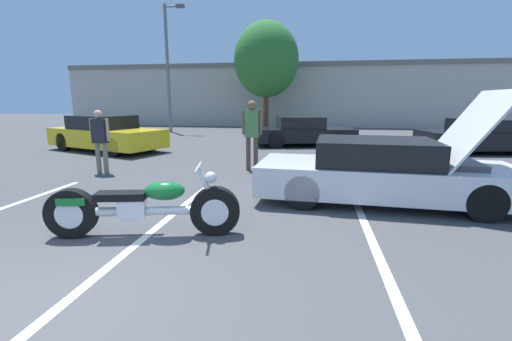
% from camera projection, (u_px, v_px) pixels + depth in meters
% --- Properties ---
extents(ground_plane, '(80.00, 80.00, 0.00)m').
position_uv_depth(ground_plane, '(56.00, 308.00, 3.09)').
color(ground_plane, '#474749').
extents(parking_stripe_middle, '(0.12, 5.39, 0.01)m').
position_uv_depth(parking_stripe_middle, '(146.00, 236.00, 4.70)').
color(parking_stripe_middle, white).
rests_on(parking_stripe_middle, ground).
extents(parking_stripe_back, '(0.12, 5.39, 0.01)m').
position_uv_depth(parking_stripe_back, '(377.00, 252.00, 4.23)').
color(parking_stripe_back, white).
rests_on(parking_stripe_back, ground).
extents(far_building, '(32.00, 4.20, 4.40)m').
position_uv_depth(far_building, '(283.00, 94.00, 25.52)').
color(far_building, '#B2AD9E').
rests_on(far_building, ground).
extents(light_pole, '(1.21, 0.28, 7.10)m').
position_uv_depth(light_pole, '(169.00, 63.00, 19.60)').
color(light_pole, slate).
rests_on(light_pole, ground).
extents(tree_background, '(4.01, 4.01, 6.64)m').
position_uv_depth(tree_background, '(266.00, 60.00, 21.27)').
color(tree_background, brown).
rests_on(tree_background, ground).
extents(motorcycle, '(2.59, 0.87, 0.98)m').
position_uv_depth(motorcycle, '(144.00, 207.00, 4.66)').
color(motorcycle, black).
rests_on(motorcycle, ground).
extents(show_car_hood_open, '(4.61, 1.99, 2.01)m').
position_uv_depth(show_car_hood_open, '(384.00, 172.00, 6.21)').
color(show_car_hood_open, silver).
rests_on(show_car_hood_open, ground).
extents(parked_car_right_row, '(5.01, 2.55, 1.20)m').
position_uv_depth(parked_car_right_row, '(490.00, 137.00, 12.19)').
color(parked_car_right_row, black).
rests_on(parked_car_right_row, ground).
extents(parked_car_left_row, '(4.88, 3.30, 1.30)m').
position_uv_depth(parked_car_left_row, '(106.00, 134.00, 12.63)').
color(parked_car_left_row, yellow).
rests_on(parked_car_left_row, ground).
extents(parked_car_mid_row, '(4.33, 2.76, 1.19)m').
position_uv_depth(parked_car_mid_row, '(302.00, 132.00, 14.18)').
color(parked_car_mid_row, black).
rests_on(parked_car_mid_row, ground).
extents(spectator_near_motorcycle, '(0.52, 0.24, 1.83)m').
position_uv_depth(spectator_near_motorcycle, '(252.00, 129.00, 8.91)').
color(spectator_near_motorcycle, brown).
rests_on(spectator_near_motorcycle, ground).
extents(spectator_midground, '(0.52, 0.21, 1.60)m').
position_uv_depth(spectator_midground, '(100.00, 136.00, 8.65)').
color(spectator_midground, gray).
rests_on(spectator_midground, ground).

